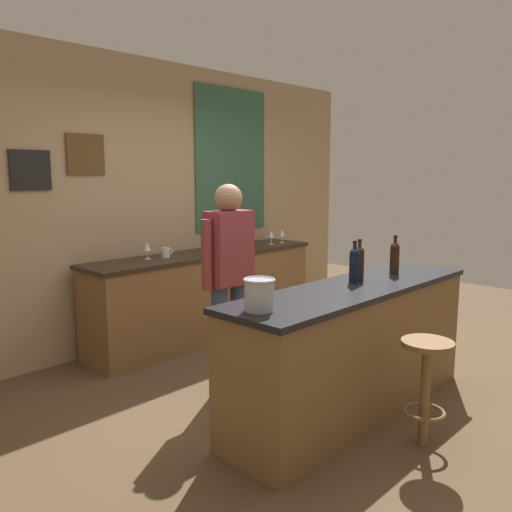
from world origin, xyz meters
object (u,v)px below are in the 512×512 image
at_px(wine_bottle_c, 395,257).
at_px(wine_glass_a, 147,247).
at_px(wine_bottle_a, 354,264).
at_px(bartender, 229,274).
at_px(bar_stool, 426,375).
at_px(ice_bucket, 259,294).
at_px(wine_glass_c, 282,234).
at_px(wine_bottle_b, 359,262).
at_px(coffee_mug, 166,252).
at_px(wine_glass_b, 271,235).

bearing_deg(wine_bottle_c, wine_glass_a, 111.56).
relative_size(wine_bottle_a, wine_glass_a, 1.97).
distance_m(bartender, bar_stool, 1.58).
bearing_deg(bartender, bar_stool, -79.72).
bearing_deg(wine_bottle_a, ice_bucket, -177.63).
relative_size(wine_bottle_a, wine_glass_c, 1.97).
height_order(wine_bottle_b, wine_bottle_c, same).
height_order(wine_bottle_b, ice_bucket, wine_bottle_b).
bearing_deg(coffee_mug, wine_glass_c, -4.58).
xyz_separation_m(wine_bottle_a, ice_bucket, (-1.04, -0.04, -0.04)).
height_order(bar_stool, ice_bucket, ice_bucket).
xyz_separation_m(bartender, ice_bucket, (-0.58, -0.86, 0.08)).
distance_m(bar_stool, ice_bucket, 1.19).
bearing_deg(wine_bottle_c, bartender, 137.66).
bearing_deg(wine_glass_c, wine_bottle_b, -124.79).
distance_m(wine_bottle_c, ice_bucket, 1.53).
distance_m(bartender, ice_bucket, 1.04).
distance_m(bartender, coffee_mug, 1.23).
distance_m(bartender, wine_glass_b, 2.03).
bearing_deg(bartender, wine_glass_a, 84.54).
bearing_deg(wine_glass_c, wine_glass_b, 170.09).
xyz_separation_m(wine_bottle_c, ice_bucket, (-1.53, 0.00, -0.04)).
height_order(bartender, wine_glass_c, bartender).
xyz_separation_m(wine_bottle_b, wine_glass_c, (1.30, 1.87, -0.05)).
bearing_deg(wine_glass_a, bartender, -95.46).
bearing_deg(bartender, wine_bottle_b, -55.01).
bearing_deg(wine_glass_a, wine_bottle_c, -68.44).
distance_m(bar_stool, wine_glass_c, 3.06).
xyz_separation_m(wine_glass_a, wine_glass_c, (1.74, -0.17, 0.00)).
relative_size(bar_stool, wine_glass_c, 4.39).
xyz_separation_m(bartender, coffee_mug, (0.30, 1.20, 0.01)).
height_order(wine_bottle_a, ice_bucket, wine_bottle_a).
relative_size(bartender, ice_bucket, 8.61).
relative_size(bar_stool, wine_glass_b, 4.39).
distance_m(wine_glass_a, coffee_mug, 0.20).
height_order(wine_bottle_a, wine_bottle_c, same).
bearing_deg(coffee_mug, wine_bottle_a, -85.40).
distance_m(wine_bottle_b, ice_bucket, 1.14).
xyz_separation_m(ice_bucket, wine_glass_c, (2.43, 1.93, -0.01)).
relative_size(bartender, wine_glass_c, 10.45).
relative_size(wine_bottle_a, wine_glass_b, 1.97).
relative_size(bartender, wine_glass_a, 10.45).
bearing_deg(wine_glass_c, wine_bottle_c, -115.04).
xyz_separation_m(wine_glass_c, coffee_mug, (-1.56, 0.12, -0.06)).
xyz_separation_m(wine_bottle_b, ice_bucket, (-1.13, -0.06, -0.04)).
bearing_deg(wine_bottle_a, wine_glass_c, 53.56).
bearing_deg(ice_bucket, wine_bottle_b, 3.26).
xyz_separation_m(ice_bucket, wine_glass_a, (0.69, 2.10, -0.01)).
distance_m(bar_stool, wine_glass_a, 2.79).
relative_size(wine_bottle_c, wine_glass_b, 1.97).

